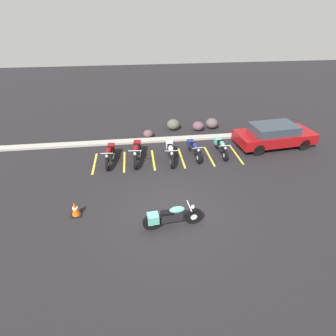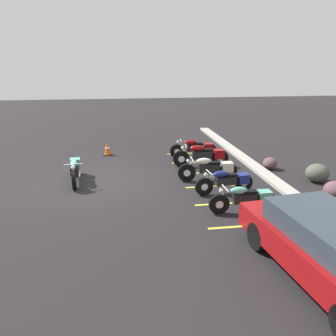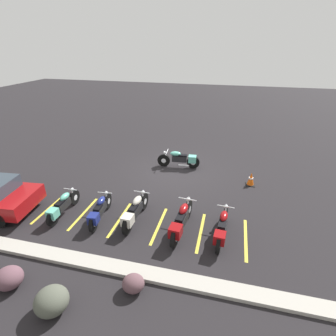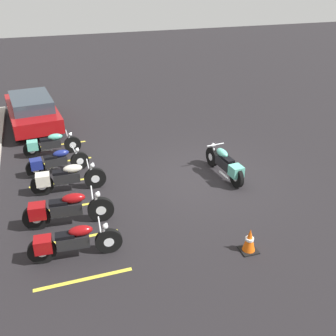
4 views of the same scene
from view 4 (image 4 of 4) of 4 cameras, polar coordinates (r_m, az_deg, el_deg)
The scene contains 15 objects.
ground at distance 12.49m, azimuth 5.27°, elevation -1.34°, with size 60.00×60.00×0.00m, color black.
motorcycle_teal_featured at distance 12.37m, azimuth 8.37°, elevation 0.55°, with size 2.17×0.61×0.85m.
parked_bike_0 at distance 9.25m, azimuth -13.98°, elevation -10.39°, with size 0.59×2.12×0.83m.
parked_bike_1 at distance 10.34m, azimuth -14.88°, elevation -5.83°, with size 0.65×2.29×0.90m.
parked_bike_2 at distance 11.84m, azimuth -14.77°, elevation -1.43°, with size 0.61×2.18×0.86m.
parked_bike_3 at distance 12.98m, azimuth -16.17°, elevation 0.85°, with size 0.58×1.99×0.78m.
parked_bike_4 at distance 14.32m, azimuth -16.86°, elevation 3.30°, with size 0.55×1.98×0.78m.
car_red at distance 17.21m, azimuth -19.13°, elevation 7.97°, with size 4.46×2.22×1.29m.
traffic_cone at distance 9.47m, azimuth 11.73°, elevation -10.29°, with size 0.40×0.40×0.61m.
stall_line_0 at distance 8.92m, azimuth -12.10°, elevation -15.53°, with size 0.10×2.10×0.00m, color gold.
stall_line_1 at distance 10.07m, azimuth -13.24°, elevation -9.93°, with size 0.10×2.10×0.00m, color gold.
stall_line_2 at distance 11.30m, azimuth -14.11°, elevation -5.52°, with size 0.10×2.10×0.00m, color gold.
stall_line_3 at distance 12.58m, azimuth -14.80°, elevation -1.98°, with size 0.10×2.10×0.00m, color gold.
stall_line_4 at distance 13.90m, azimuth -15.35°, elevation 0.89°, with size 0.10×2.10×0.00m, color gold.
stall_line_5 at distance 15.26m, azimuth -15.81°, elevation 3.26°, with size 0.10×2.10×0.00m, color gold.
Camera 4 is at (-9.97, 4.53, 6.00)m, focal length 42.00 mm.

